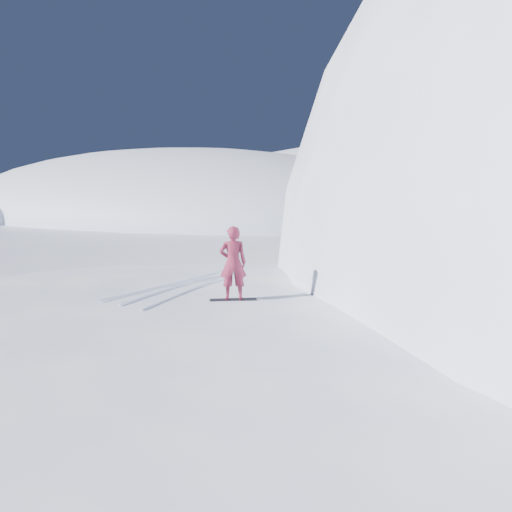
{
  "coord_description": "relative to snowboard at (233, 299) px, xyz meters",
  "views": [
    {
      "loc": [
        8.98,
        -5.67,
        5.36
      ],
      "look_at": [
        0.9,
        4.46,
        3.5
      ],
      "focal_mm": 32.0,
      "sensor_mm": 36.0,
      "label": 1
    }
  ],
  "objects": [
    {
      "name": "far_ridge_c",
      "position": [
        -40.9,
        106.54,
        -2.41
      ],
      "size": [
        140.0,
        90.0,
        36.0
      ],
      "primitive_type": "ellipsoid",
      "color": "white",
      "rests_on": "ground"
    },
    {
      "name": "vapor_plume",
      "position": [
        -52.83,
        34.88,
        -2.41
      ],
      "size": [
        8.76,
        7.01,
        6.13
      ],
      "primitive_type": "ellipsoid",
      "color": "white",
      "rests_on": "ground"
    },
    {
      "name": "board_tracks",
      "position": [
        -2.55,
        0.63,
        0.01
      ],
      "size": [
        2.34,
        5.99,
        0.04
      ],
      "color": "silver",
      "rests_on": "ground"
    },
    {
      "name": "snowboard",
      "position": [
        0.0,
        0.0,
        0.0
      ],
      "size": [
        1.08,
        1.07,
        0.02
      ],
      "primitive_type": "cube",
      "rotation": [
        0.0,
        0.0,
        0.78
      ],
      "color": "black",
      "rests_on": "near_ridge"
    },
    {
      "name": "far_ridge_a",
      "position": [
        -70.9,
        56.54,
        -2.41
      ],
      "size": [
        120.0,
        70.0,
        28.0
      ],
      "primitive_type": "ellipsoid",
      "color": "white",
      "rests_on": "ground"
    },
    {
      "name": "near_ridge",
      "position": [
        0.1,
        -0.46,
        -2.41
      ],
      "size": [
        36.0,
        28.0,
        4.8
      ],
      "primitive_type": "ellipsoid",
      "color": "white",
      "rests_on": "ground"
    },
    {
      "name": "ground",
      "position": [
        -0.9,
        -3.46,
        -2.41
      ],
      "size": [
        400.0,
        400.0,
        0.0
      ],
      "primitive_type": "plane",
      "color": "white",
      "rests_on": "ground"
    },
    {
      "name": "snowboarder",
      "position": [
        0.0,
        0.0,
        1.01
      ],
      "size": [
        0.86,
        0.85,
        2.0
      ],
      "primitive_type": "imported",
      "rotation": [
        0.0,
        0.0,
        3.92
      ],
      "color": "maroon",
      "rests_on": "snowboard"
    },
    {
      "name": "wind_bumps",
      "position": [
        -1.46,
        -1.34,
        -2.41
      ],
      "size": [
        16.0,
        14.4,
        1.0
      ],
      "color": "white",
      "rests_on": "ground"
    }
  ]
}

